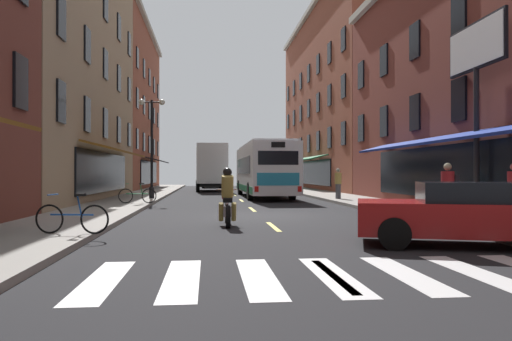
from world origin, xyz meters
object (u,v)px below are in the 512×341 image
bicycle_mid (72,218)px  sedan_mid (477,213)px  motorcycle_rider (227,201)px  pedestrian_near (448,190)px  sedan_near (211,180)px  street_lamp_twin (152,143)px  transit_bus (264,169)px  billboard_sign (476,65)px  bicycle_near (137,195)px  pedestrian_rear (338,183)px  box_truck (211,168)px

bicycle_mid → sedan_mid: bearing=-11.7°
motorcycle_rider → bicycle_mid: size_ratio=1.22×
pedestrian_near → sedan_near: bearing=-5.9°
pedestrian_near → street_lamp_twin: street_lamp_twin is taller
transit_bus → motorcycle_rider: (-2.90, -16.03, -1.02)m
billboard_sign → transit_bus: size_ratio=0.55×
bicycle_near → pedestrian_rear: size_ratio=1.06×
box_truck → street_lamp_twin: (-3.32, -13.45, 1.18)m
motorcycle_rider → pedestrian_near: 6.28m
sedan_mid → pedestrian_near: pedestrian_near is taller
box_truck → bicycle_near: bearing=-100.9°
sedan_mid → transit_bus: bearing=95.8°
pedestrian_near → motorcycle_rider: bearing=66.8°
box_truck → bicycle_near: box_truck is taller
pedestrian_rear → street_lamp_twin: 10.31m
bicycle_near → pedestrian_rear: (10.09, 2.92, 0.46)m
billboard_sign → street_lamp_twin: (-11.92, 11.57, -1.96)m
box_truck → pedestrian_near: box_truck is taller
sedan_near → bicycle_near: sedan_near is taller
bicycle_mid → transit_bus: bearing=70.9°
sedan_mid → motorcycle_rider: size_ratio=2.45×
bicycle_mid → street_lamp_twin: (-0.00, 15.61, 2.62)m
transit_bus → sedan_mid: bearing=-84.2°
bicycle_mid → pedestrian_rear: (9.95, 14.05, 0.46)m
sedan_mid → street_lamp_twin: 19.52m
billboard_sign → sedan_mid: bearing=-120.0°
pedestrian_near → pedestrian_rear: (0.14, 12.16, -0.05)m
bicycle_mid → bicycle_near: bearing=90.7°
street_lamp_twin → billboard_sign: bearing=-44.2°
billboard_sign → transit_bus: bearing=110.3°
transit_bus → bicycle_mid: transit_bus is taller
sedan_near → pedestrian_near: pedestrian_near is taller
bicycle_near → bicycle_mid: size_ratio=1.01×
transit_bus → box_truck: (-3.18, 10.33, 0.22)m
motorcycle_rider → transit_bus: bearing=79.7°
billboard_sign → sedan_near: 35.90m
billboard_sign → motorcycle_rider: bearing=-170.8°
billboard_sign → pedestrian_rear: 11.00m
bicycle_near → pedestrian_near: (9.95, -9.24, 0.51)m
sedan_mid → bicycle_mid: bearing=168.3°
billboard_sign → street_lamp_twin: billboard_sign is taller
billboard_sign → sedan_near: billboard_sign is taller
sedan_mid → motorcycle_rider: (-4.97, 4.46, 0.02)m
sedan_mid → street_lamp_twin: bearing=116.2°
bicycle_near → street_lamp_twin: size_ratio=0.32×
billboard_sign → sedan_mid: size_ratio=1.26×
box_truck → pedestrian_near: 27.96m
transit_bus → billboard_sign: bearing=-69.7°
bicycle_mid → pedestrian_rear: pedestrian_rear is taller
sedan_mid → pedestrian_rear: bearing=85.0°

